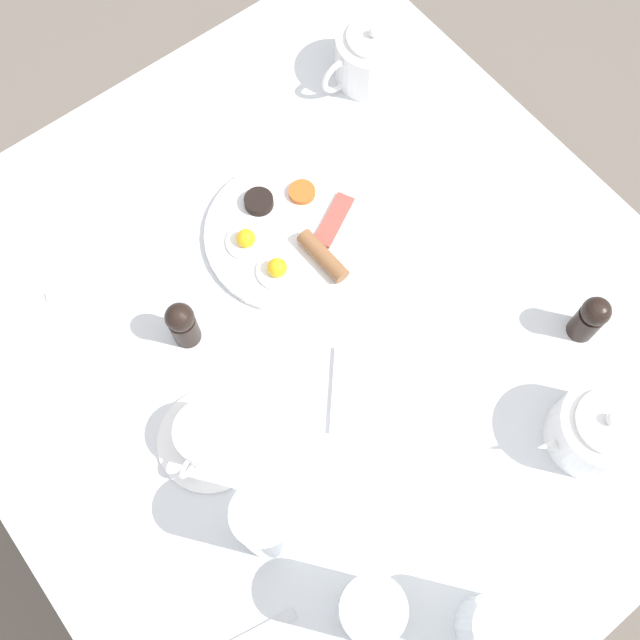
{
  "coord_description": "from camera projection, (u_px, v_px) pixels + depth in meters",
  "views": [
    {
      "loc": [
        0.26,
        0.33,
        1.82
      ],
      "look_at": [
        0.0,
        0.0,
        0.76
      ],
      "focal_mm": 42.0,
      "sensor_mm": 36.0,
      "label": 1
    }
  ],
  "objects": [
    {
      "name": "pepper_grinder",
      "position": [
        590.0,
        318.0,
        1.11
      ],
      "size": [
        0.04,
        0.04,
        0.1
      ],
      "color": "black",
      "rests_on": "table"
    },
    {
      "name": "teapot_near",
      "position": [
        598.0,
        429.0,
        1.05
      ],
      "size": [
        0.2,
        0.13,
        0.11
      ],
      "rotation": [
        0.0,
        0.0,
        5.93
      ],
      "color": "white",
      "rests_on": "table"
    },
    {
      "name": "napkin_folded",
      "position": [
        368.0,
        392.0,
        1.11
      ],
      "size": [
        0.17,
        0.17,
        0.01
      ],
      "rotation": [
        0.0,
        0.0,
        0.84
      ],
      "color": "white",
      "rests_on": "table"
    },
    {
      "name": "water_glass_short",
      "position": [
        370.0,
        610.0,
        0.94
      ],
      "size": [
        0.08,
        0.08,
        0.14
      ],
      "color": "white",
      "rests_on": "table"
    },
    {
      "name": "fork_by_plate",
      "position": [
        105.0,
        278.0,
        1.18
      ],
      "size": [
        0.18,
        0.07,
        0.0
      ],
      "rotation": [
        0.0,
        0.0,
        4.41
      ],
      "color": "silver",
      "rests_on": "table"
    },
    {
      "name": "breakfast_plate",
      "position": [
        290.0,
        234.0,
        1.21
      ],
      "size": [
        0.28,
        0.28,
        0.04
      ],
      "color": "white",
      "rests_on": "table"
    },
    {
      "name": "water_glass_tall",
      "position": [
        266.0,
        521.0,
        0.97
      ],
      "size": [
        0.08,
        0.08,
        0.15
      ],
      "color": "white",
      "rests_on": "table"
    },
    {
      "name": "teacup_with_saucer_left",
      "position": [
        208.0,
        436.0,
        1.06
      ],
      "size": [
        0.15,
        0.15,
        0.06
      ],
      "color": "white",
      "rests_on": "table"
    },
    {
      "name": "table",
      "position": [
        320.0,
        339.0,
        1.21
      ],
      "size": [
        1.07,
        1.17,
        0.74
      ],
      "color": "silver",
      "rests_on": "ground_plane"
    },
    {
      "name": "salt_grinder",
      "position": [
        182.0,
        324.0,
        1.1
      ],
      "size": [
        0.04,
        0.04,
        0.1
      ],
      "color": "black",
      "rests_on": "table"
    },
    {
      "name": "wine_glass_spare",
      "position": [
        495.0,
        627.0,
        0.94
      ],
      "size": [
        0.08,
        0.08,
        0.13
      ],
      "color": "white",
      "rests_on": "table"
    },
    {
      "name": "teapot_far",
      "position": [
        371.0,
        57.0,
        1.29
      ],
      "size": [
        0.21,
        0.13,
        0.11
      ],
      "rotation": [
        0.0,
        0.0,
        3.08
      ],
      "color": "white",
      "rests_on": "table"
    },
    {
      "name": "ground_plane",
      "position": [
        320.0,
        435.0,
        1.85
      ],
      "size": [
        8.0,
        8.0,
        0.0
      ],
      "primitive_type": "plane",
      "color": "#70665B"
    }
  ]
}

